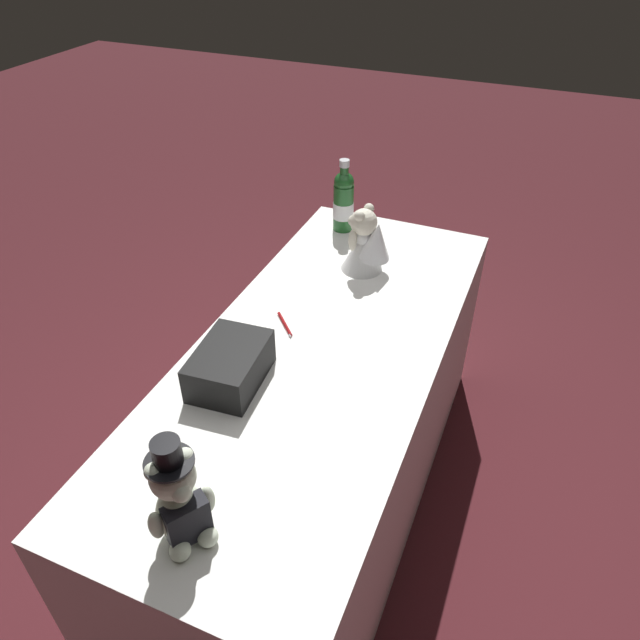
# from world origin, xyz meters

# --- Properties ---
(ground_plane) EXTENTS (12.00, 12.00, 0.00)m
(ground_plane) POSITION_xyz_m (0.00, 0.00, 0.00)
(ground_plane) COLOR #47191E
(reception_table) EXTENTS (1.78, 0.73, 0.77)m
(reception_table) POSITION_xyz_m (0.00, 0.00, 0.38)
(reception_table) COLOR white
(reception_table) RESTS_ON ground_plane
(teddy_bear_groom) EXTENTS (0.14, 0.14, 0.29)m
(teddy_bear_groom) POSITION_xyz_m (0.72, -0.02, 0.89)
(teddy_bear_groom) COLOR silver
(teddy_bear_groom) RESTS_ON reception_table
(teddy_bear_bride) EXTENTS (0.16, 0.20, 0.25)m
(teddy_bear_bride) POSITION_xyz_m (-0.47, -0.02, 0.88)
(teddy_bear_bride) COLOR white
(teddy_bear_bride) RESTS_ON reception_table
(champagne_bottle) EXTENTS (0.08, 0.08, 0.30)m
(champagne_bottle) POSITION_xyz_m (-0.74, -0.21, 0.90)
(champagne_bottle) COLOR #1E5523
(champagne_bottle) RESTS_ON reception_table
(signing_pen) EXTENTS (0.11, 0.10, 0.01)m
(signing_pen) POSITION_xyz_m (-0.05, -0.14, 0.77)
(signing_pen) COLOR maroon
(signing_pen) RESTS_ON reception_table
(gift_case_black) EXTENTS (0.27, 0.20, 0.11)m
(gift_case_black) POSITION_xyz_m (0.25, -0.18, 0.83)
(gift_case_black) COLOR black
(gift_case_black) RESTS_ON reception_table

